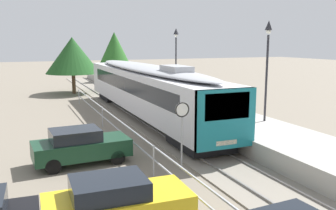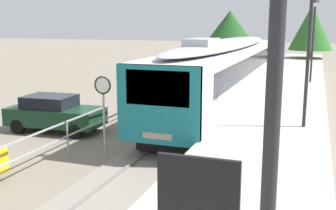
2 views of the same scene
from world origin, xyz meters
name	(u,v)px [view 1 (image 1 of 2)]	position (x,y,z in m)	size (l,w,h in m)	color
ground_plane	(104,123)	(-3.00, 22.00, 0.00)	(160.00, 160.00, 0.00)	slate
track_rails	(148,119)	(0.00, 22.00, 0.03)	(3.20, 60.00, 0.14)	gray
commuter_train	(146,87)	(0.00, 22.47, 2.15)	(2.82, 20.96, 3.74)	silver
station_platform	(192,109)	(3.25, 22.00, 0.45)	(3.90, 60.00, 0.90)	#A8A59E
platform_lamp_mid_platform	(268,52)	(4.35, 15.28, 4.62)	(0.34, 0.34, 5.35)	#232328
platform_lamp_far_end	(176,48)	(4.35, 27.29, 4.62)	(0.34, 0.34, 5.35)	#232328
speed_limit_sign	(182,119)	(-2.00, 12.24, 2.12)	(0.61, 0.10, 2.81)	#9EA0A5
carpark_fence	(154,154)	(-3.30, 12.00, 0.91)	(0.06, 36.06, 1.25)	#9EA0A5
parked_hatchback_yellow	(116,203)	(-5.66, 8.57, 0.79)	(4.04, 1.86, 1.53)	gold
parked_hatchback_dark_green	(80,146)	(-5.66, 14.62, 0.79)	(4.10, 2.00, 1.53)	#143823
tree_behind_carpark	(73,55)	(-2.73, 36.76, 3.82)	(5.36, 5.36, 5.61)	brown
tree_behind_station_far	(114,50)	(3.91, 46.10, 4.07)	(4.46, 4.46, 6.40)	brown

